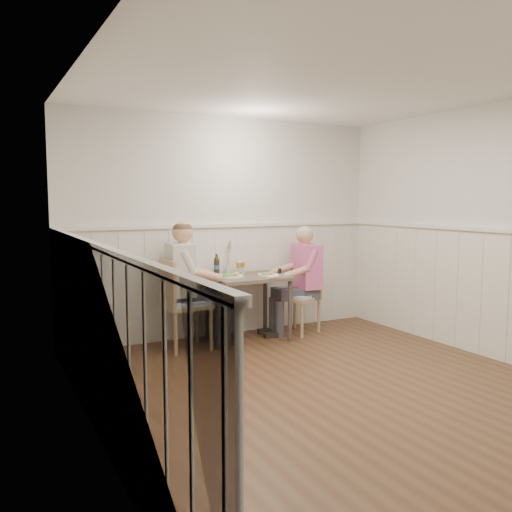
% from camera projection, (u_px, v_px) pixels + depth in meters
% --- Properties ---
extents(ground_plane, '(4.50, 4.50, 0.00)m').
position_uv_depth(ground_plane, '(334.00, 389.00, 4.67)').
color(ground_plane, '#4B2E1B').
extents(room_shell, '(4.04, 4.54, 2.60)m').
position_uv_depth(room_shell, '(337.00, 213.00, 4.51)').
color(room_shell, silver).
rests_on(room_shell, ground).
extents(wainscot, '(4.00, 4.49, 1.34)m').
position_uv_depth(wainscot, '(293.00, 298.00, 5.20)').
color(wainscot, silver).
rests_on(wainscot, ground).
extents(dining_table, '(0.88, 0.70, 0.75)m').
position_uv_depth(dining_table, '(248.00, 285.00, 6.27)').
color(dining_table, brown).
rests_on(dining_table, ground).
extents(chair_right, '(0.56, 0.56, 0.90)m').
position_uv_depth(chair_right, '(301.00, 293.00, 6.63)').
color(chair_right, tan).
rests_on(chair_right, ground).
extents(chair_left, '(0.47, 0.47, 0.99)m').
position_uv_depth(chair_left, '(181.00, 301.00, 5.86)').
color(chair_left, tan).
rests_on(chair_left, ground).
extents(man_in_pink, '(0.65, 0.45, 1.34)m').
position_uv_depth(man_in_pink, '(303.00, 287.00, 6.62)').
color(man_in_pink, '#3F3F47').
rests_on(man_in_pink, ground).
extents(diner_cream, '(0.69, 0.48, 1.42)m').
position_uv_depth(diner_cream, '(184.00, 294.00, 5.96)').
color(diner_cream, '#3F3F47').
rests_on(diner_cream, ground).
extents(plate_man, '(0.24, 0.24, 0.06)m').
position_uv_depth(plate_man, '(267.00, 274.00, 6.28)').
color(plate_man, white).
rests_on(plate_man, dining_table).
extents(plate_diner, '(0.30, 0.30, 0.08)m').
position_uv_depth(plate_diner, '(230.00, 275.00, 6.14)').
color(plate_diner, white).
rests_on(plate_diner, dining_table).
extents(beer_glass_a, '(0.06, 0.06, 0.16)m').
position_uv_depth(beer_glass_a, '(243.00, 264.00, 6.48)').
color(beer_glass_a, silver).
rests_on(beer_glass_a, dining_table).
extents(beer_glass_b, '(0.07, 0.07, 0.17)m').
position_uv_depth(beer_glass_b, '(239.00, 265.00, 6.36)').
color(beer_glass_b, silver).
rests_on(beer_glass_b, dining_table).
extents(beer_bottle, '(0.07, 0.07, 0.25)m').
position_uv_depth(beer_bottle, '(217.00, 266.00, 6.31)').
color(beer_bottle, black).
rests_on(beer_bottle, dining_table).
extents(rolled_napkin, '(0.18, 0.10, 0.04)m').
position_uv_depth(rolled_napkin, '(273.00, 277.00, 6.05)').
color(rolled_napkin, white).
rests_on(rolled_napkin, dining_table).
extents(grass_vase, '(0.05, 0.05, 0.42)m').
position_uv_depth(grass_vase, '(228.00, 258.00, 6.46)').
color(grass_vase, silver).
rests_on(grass_vase, dining_table).
extents(gingham_mat, '(0.27, 0.22, 0.01)m').
position_uv_depth(gingham_mat, '(216.00, 275.00, 6.27)').
color(gingham_mat, '#5274A9').
rests_on(gingham_mat, dining_table).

